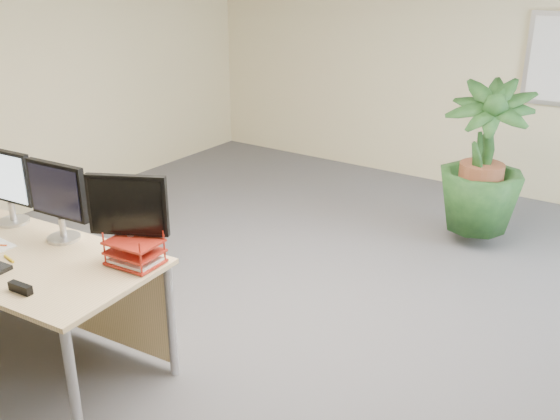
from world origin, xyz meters
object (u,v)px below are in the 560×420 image
Objects in this scene: desk at (19,266)px; monitor_right at (58,197)px; monitor_left at (7,182)px; floor_plant at (482,167)px.

monitor_right reaches higher than desk.
desk is at bearing -33.19° from monitor_left.
monitor_left is (-0.28, 0.18, 0.47)m from desk.
monitor_right is (-1.68, -3.27, 0.37)m from floor_plant.
monitor_right is at bearing -117.16° from floor_plant.
monitor_left is 1.00× the size of monitor_right.
desk is 1.47× the size of floor_plant.
desk is 3.96m from floor_plant.
floor_plant reaches higher than monitor_left.
monitor_left is (-2.19, -3.28, 0.37)m from floor_plant.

